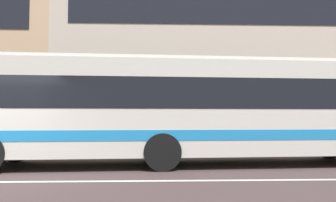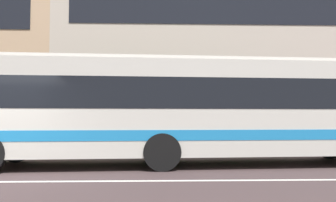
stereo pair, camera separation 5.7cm
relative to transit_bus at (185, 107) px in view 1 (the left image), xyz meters
name	(u,v)px [view 1 (the left image)]	position (x,y,z in m)	size (l,w,h in m)	color
hedge_row_far	(79,143)	(-4.04, 4.05, -1.34)	(16.75, 1.10, 0.77)	#26611F
apartment_block_right	(254,42)	(6.11, 13.49, 5.03)	(25.28, 11.07, 13.50)	#C1B3A2
transit_bus	(185,107)	(0.00, 0.00, 0.00)	(12.63, 3.35, 3.12)	beige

